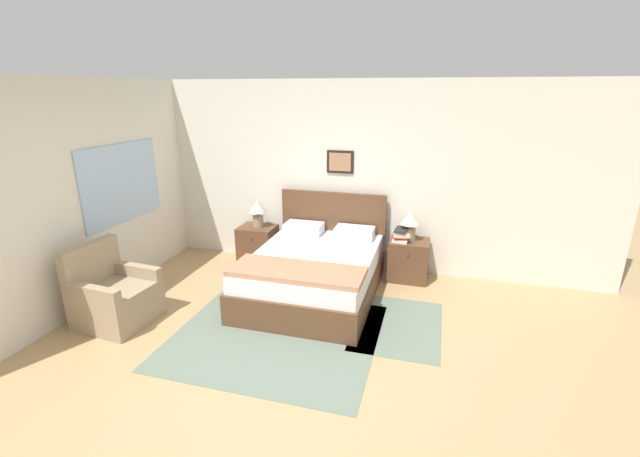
% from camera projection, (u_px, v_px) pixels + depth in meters
% --- Properties ---
extents(ground_plane, '(16.00, 16.00, 0.00)m').
position_uv_depth(ground_plane, '(267.00, 370.00, 3.94)').
color(ground_plane, tan).
extents(wall_back, '(7.36, 0.09, 2.60)m').
position_uv_depth(wall_back, '(337.00, 177.00, 5.98)').
color(wall_back, silver).
rests_on(wall_back, ground_plane).
extents(wall_left, '(0.08, 5.05, 2.60)m').
position_uv_depth(wall_left, '(119.00, 186.00, 5.39)').
color(wall_left, silver).
rests_on(wall_left, ground_plane).
extents(area_rug_main, '(2.09, 1.87, 0.01)m').
position_uv_depth(area_rug_main, '(276.00, 335.00, 4.48)').
color(area_rug_main, slate).
rests_on(area_rug_main, ground_plane).
extents(area_rug_bedside, '(0.92, 1.27, 0.01)m').
position_uv_depth(area_rug_bedside, '(398.00, 325.00, 4.68)').
color(area_rug_bedside, slate).
rests_on(area_rug_bedside, ground_plane).
extents(bed, '(1.50, 2.00, 1.10)m').
position_uv_depth(bed, '(314.00, 271.00, 5.32)').
color(bed, brown).
rests_on(bed, ground_plane).
extents(armchair, '(0.77, 0.76, 0.88)m').
position_uv_depth(armchair, '(114.00, 297.00, 4.69)').
color(armchair, '#998466').
rests_on(armchair, ground_plane).
extents(nightstand_near_window, '(0.52, 0.45, 0.55)m').
position_uv_depth(nightstand_near_window, '(258.00, 245.00, 6.32)').
color(nightstand_near_window, brown).
rests_on(nightstand_near_window, ground_plane).
extents(nightstand_by_door, '(0.52, 0.45, 0.55)m').
position_uv_depth(nightstand_by_door, '(408.00, 260.00, 5.75)').
color(nightstand_by_door, brown).
rests_on(nightstand_by_door, ground_plane).
extents(table_lamp_near_window, '(0.26, 0.26, 0.41)m').
position_uv_depth(table_lamp_near_window, '(258.00, 209.00, 6.17)').
color(table_lamp_near_window, gray).
rests_on(table_lamp_near_window, nightstand_near_window).
extents(table_lamp_by_door, '(0.26, 0.26, 0.41)m').
position_uv_depth(table_lamp_by_door, '(410.00, 221.00, 5.61)').
color(table_lamp_by_door, gray).
rests_on(table_lamp_by_door, nightstand_by_door).
extents(book_thick_bottom, '(0.21, 0.26, 0.04)m').
position_uv_depth(book_thick_bottom, '(401.00, 239.00, 5.65)').
color(book_thick_bottom, silver).
rests_on(book_thick_bottom, nightstand_by_door).
extents(book_hardcover_middle, '(0.20, 0.22, 0.04)m').
position_uv_depth(book_hardcover_middle, '(401.00, 236.00, 5.64)').
color(book_hardcover_middle, '#B7332D').
rests_on(book_hardcover_middle, book_thick_bottom).
extents(book_novel_upper, '(0.26, 0.30, 0.03)m').
position_uv_depth(book_novel_upper, '(401.00, 234.00, 5.63)').
color(book_novel_upper, beige).
rests_on(book_novel_upper, book_hardcover_middle).
extents(book_slim_near_top, '(0.15, 0.21, 0.03)m').
position_uv_depth(book_slim_near_top, '(401.00, 232.00, 5.62)').
color(book_slim_near_top, silver).
rests_on(book_slim_near_top, book_novel_upper).
extents(book_paperback_top, '(0.18, 0.27, 0.03)m').
position_uv_depth(book_paperback_top, '(401.00, 230.00, 5.61)').
color(book_paperback_top, '#232328').
rests_on(book_paperback_top, book_slim_near_top).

